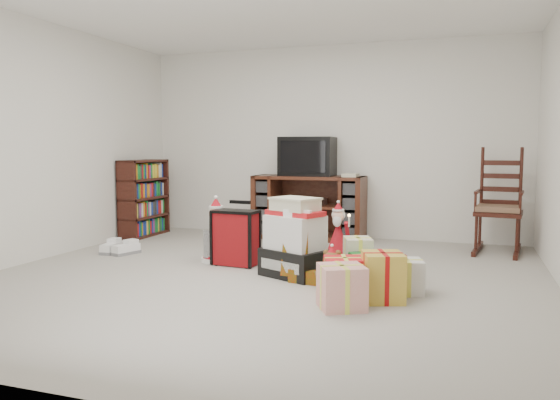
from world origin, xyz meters
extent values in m
cube|color=#AAA49C|center=(0.00, 0.00, -0.01)|extent=(5.00, 5.00, 0.01)
cube|color=silver|center=(0.00, 2.50, 1.25)|extent=(5.00, 0.01, 2.50)
cube|color=silver|center=(0.00, -2.50, 1.25)|extent=(5.00, 0.01, 2.50)
cube|color=silver|center=(-2.50, 0.00, 1.25)|extent=(0.01, 5.00, 2.50)
cube|color=#4C2515|center=(-0.19, 2.22, 0.41)|extent=(1.42, 0.51, 0.81)
cube|color=silver|center=(-0.19, 2.19, 0.48)|extent=(0.43, 0.31, 0.08)
cube|color=#3E1811|center=(-2.33, 1.73, 0.51)|extent=(0.28, 0.83, 1.01)
cube|color=#3E1811|center=(2.08, 1.99, 0.44)|extent=(0.55, 0.53, 0.05)
cube|color=brown|center=(2.08, 1.99, 0.50)|extent=(0.50, 0.49, 0.06)
cube|color=#3E1811|center=(2.08, 2.20, 0.85)|extent=(0.42, 0.11, 0.76)
cube|color=#3E1811|center=(2.08, 1.99, 0.03)|extent=(0.59, 0.87, 0.06)
cube|color=black|center=(0.26, 0.17, 0.13)|extent=(0.68, 0.60, 0.25)
cube|color=silver|center=(0.26, 0.17, 0.41)|extent=(0.58, 0.52, 0.31)
cube|color=red|center=(0.26, 0.17, 0.58)|extent=(0.57, 0.46, 0.05)
cube|color=beige|center=(0.26, 0.17, 0.66)|extent=(0.47, 0.42, 0.10)
cube|color=maroon|center=(-0.44, 0.42, 0.28)|extent=(0.44, 0.26, 0.56)
cube|color=black|center=(-0.44, 0.52, 0.63)|extent=(0.23, 0.05, 0.03)
ellipsoid|color=brown|center=(0.69, -0.14, 0.11)|extent=(0.22, 0.18, 0.23)
sphere|color=brown|center=(0.69, -0.17, 0.24)|extent=(0.15, 0.15, 0.15)
cone|color=#AA121D|center=(0.43, 1.19, 0.20)|extent=(0.28, 0.28, 0.39)
sphere|color=beige|center=(0.43, 1.19, 0.44)|extent=(0.13, 0.13, 0.13)
cone|color=#AA121D|center=(0.43, 1.19, 0.55)|extent=(0.12, 0.12, 0.10)
cylinder|color=silver|center=(0.57, 1.08, 0.40)|extent=(0.02, 0.02, 0.12)
cone|color=#AA121D|center=(-0.70, 0.53, 0.22)|extent=(0.31, 0.31, 0.44)
sphere|color=beige|center=(-0.70, 0.53, 0.50)|extent=(0.15, 0.15, 0.15)
cone|color=#AA121D|center=(-0.70, 0.53, 0.61)|extent=(0.13, 0.13, 0.11)
cylinder|color=silver|center=(-0.54, 0.41, 0.45)|extent=(0.02, 0.02, 0.13)
cube|color=white|center=(-2.01, 0.55, 0.06)|extent=(0.17, 0.33, 0.11)
cube|color=white|center=(-1.81, 0.55, 0.06)|extent=(0.22, 0.34, 0.11)
cube|color=red|center=(0.80, -0.24, 0.14)|extent=(0.29, 0.29, 0.29)
cube|color=#175F26|center=(1.02, 0.04, 0.14)|extent=(0.29, 0.29, 0.29)
cube|color=gold|center=(1.08, -0.40, 0.14)|extent=(0.29, 0.29, 0.29)
cube|color=white|center=(0.74, -0.63, 0.14)|extent=(0.29, 0.29, 0.29)
cube|color=silver|center=(1.30, -0.18, 0.14)|extent=(0.29, 0.29, 0.29)
cube|color=maroon|center=(1.25, 0.26, 0.14)|extent=(0.29, 0.29, 0.29)
cube|color=beige|center=(0.97, 0.32, 0.14)|extent=(0.29, 0.29, 0.29)
cube|color=black|center=(-0.22, 2.25, 1.06)|extent=(0.69, 0.50, 0.50)
cube|color=black|center=(-0.22, 2.01, 1.06)|extent=(0.58, 0.04, 0.40)
camera|label=1|loc=(1.73, -4.52, 1.18)|focal=35.00mm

